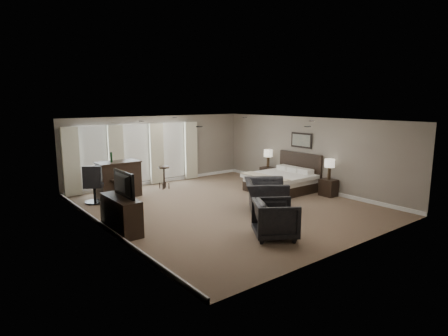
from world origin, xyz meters
TOP-DOWN VIEW (x-y plane):
  - room at (0.00, 0.00)m, footprint 7.60×8.60m
  - window_bay at (-1.00, 4.11)m, footprint 5.25×0.20m
  - bed at (2.58, 0.32)m, footprint 2.05×1.95m
  - nightstand_near at (3.47, -1.13)m, footprint 0.42×0.52m
  - nightstand_far at (3.47, 1.77)m, footprint 0.43×0.53m
  - lamp_near at (3.47, -1.13)m, footprint 0.33×0.33m
  - lamp_far at (3.47, 1.77)m, footprint 0.34×0.34m
  - wall_art at (3.70, 0.32)m, footprint 0.04×0.96m
  - dresser at (-3.45, -0.20)m, footprint 0.48×1.50m
  - tv at (-3.45, -0.20)m, footprint 0.63×1.09m
  - armchair_near at (0.64, -1.02)m, footprint 1.54×1.62m
  - armchair_far at (-0.77, -2.80)m, footprint 1.28×1.30m
  - bar_counter at (-2.14, 3.08)m, footprint 1.38×0.72m
  - bar_stool_left at (-2.41, 2.69)m, footprint 0.36×0.36m
  - bar_stool_right at (-0.38, 3.21)m, footprint 0.42×0.42m
  - desk_chair at (-3.05, 2.82)m, footprint 0.86×0.86m

SIDE VIEW (x-z plane):
  - nightstand_near at x=3.47m, z-range 0.00..0.57m
  - nightstand_far at x=3.47m, z-range 0.00..0.57m
  - bar_stool_left at x=-2.41m, z-range 0.00..0.70m
  - bar_stool_right at x=-0.38m, z-range 0.00..0.83m
  - dresser at x=-3.45m, z-range 0.00..0.87m
  - armchair_far at x=-0.77m, z-range 0.00..0.99m
  - armchair_near at x=0.64m, z-range 0.00..1.19m
  - bar_counter at x=-2.14m, z-range 0.00..1.21m
  - desk_chair at x=-3.05m, z-range 0.00..1.23m
  - bed at x=2.58m, z-range 0.00..1.30m
  - lamp_near at x=3.47m, z-range 0.57..1.26m
  - lamp_far at x=3.47m, z-range 0.57..1.27m
  - tv at x=-3.45m, z-range 0.87..1.02m
  - window_bay at x=-1.00m, z-range 0.05..2.35m
  - room at x=0.00m, z-range -0.02..2.62m
  - wall_art at x=3.70m, z-range 1.47..2.03m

